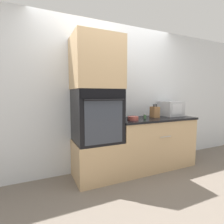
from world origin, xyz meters
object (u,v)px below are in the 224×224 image
at_px(microwave, 171,109).
at_px(condiment_jar_mid, 145,116).
at_px(wall_oven, 97,116).
at_px(condiment_jar_far, 120,116).
at_px(condiment_jar_near, 121,117).
at_px(bowl, 133,118).
at_px(knife_block, 155,112).

bearing_deg(microwave, condiment_jar_mid, -169.14).
distance_m(wall_oven, microwave, 1.56).
distance_m(condiment_jar_mid, condiment_jar_far, 0.42).
height_order(condiment_jar_near, condiment_jar_mid, condiment_jar_mid).
height_order(microwave, condiment_jar_far, microwave).
distance_m(microwave, condiment_jar_mid, 0.72).
distance_m(bowl, condiment_jar_mid, 0.26).
relative_size(wall_oven, microwave, 2.18).
height_order(microwave, condiment_jar_mid, microwave).
bearing_deg(bowl, condiment_jar_near, 152.54).
distance_m(knife_block, condiment_jar_far, 0.66).
bearing_deg(bowl, knife_block, 11.25).
height_order(knife_block, condiment_jar_far, knife_block).
height_order(condiment_jar_mid, condiment_jar_far, condiment_jar_far).
bearing_deg(bowl, wall_oven, 173.95).
bearing_deg(condiment_jar_near, bowl, -27.46).
distance_m(knife_block, condiment_jar_near, 0.70).
distance_m(microwave, knife_block, 0.45).
relative_size(microwave, condiment_jar_near, 4.72).
xyz_separation_m(bowl, condiment_jar_near, (-0.18, 0.09, 0.01)).
bearing_deg(microwave, bowl, -169.82).
bearing_deg(condiment_jar_far, condiment_jar_near, -114.94).
bearing_deg(microwave, wall_oven, -176.00).
distance_m(wall_oven, condiment_jar_near, 0.42).
bearing_deg(condiment_jar_mid, wall_oven, 178.33).
relative_size(condiment_jar_mid, condiment_jar_far, 0.85).
distance_m(wall_oven, condiment_jar_far, 0.47).
relative_size(microwave, condiment_jar_far, 3.61).
bearing_deg(wall_oven, condiment_jar_far, 12.90).
relative_size(knife_block, condiment_jar_near, 3.07).
bearing_deg(condiment_jar_far, wall_oven, -167.10).
relative_size(knife_block, condiment_jar_far, 2.35).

